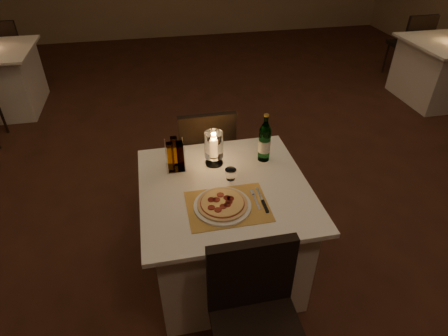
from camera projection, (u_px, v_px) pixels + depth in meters
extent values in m
cube|color=#412015|center=(240.00, 207.00, 3.19)|extent=(8.00, 10.00, 0.02)
cube|color=white|center=(225.00, 232.00, 2.45)|extent=(0.88, 0.88, 0.71)
cube|color=white|center=(225.00, 188.00, 2.23)|extent=(1.00, 1.00, 0.03)
cube|color=black|center=(251.00, 274.00, 1.76)|extent=(0.42, 0.05, 0.42)
cylinder|color=black|center=(278.00, 327.00, 2.05)|extent=(0.03, 0.03, 0.44)
cube|color=black|center=(205.00, 153.00, 3.02)|extent=(0.42, 0.42, 0.05)
cube|color=black|center=(208.00, 141.00, 2.74)|extent=(0.42, 0.05, 0.42)
cylinder|color=black|center=(221.00, 163.00, 3.32)|extent=(0.03, 0.03, 0.44)
cylinder|color=black|center=(183.00, 168.00, 3.27)|extent=(0.03, 0.03, 0.44)
cylinder|color=black|center=(229.00, 187.00, 3.05)|extent=(0.03, 0.03, 0.44)
cylinder|color=black|center=(188.00, 192.00, 3.00)|extent=(0.03, 0.03, 0.44)
cube|color=gold|center=(228.00, 206.00, 2.07)|extent=(0.45, 0.34, 0.00)
cylinder|color=white|center=(222.00, 206.00, 2.06)|extent=(0.32, 0.32, 0.01)
cylinder|color=#D8B77F|center=(222.00, 204.00, 2.06)|extent=(0.28, 0.28, 0.01)
cylinder|color=maroon|center=(222.00, 203.00, 2.05)|extent=(0.24, 0.24, 0.00)
cylinder|color=#EACC7F|center=(222.00, 202.00, 2.05)|extent=(0.24, 0.24, 0.00)
cylinder|color=maroon|center=(230.00, 198.00, 2.07)|extent=(0.04, 0.04, 0.00)
cylinder|color=maroon|center=(227.00, 198.00, 2.08)|extent=(0.04, 0.04, 0.00)
cylinder|color=maroon|center=(220.00, 195.00, 2.10)|extent=(0.04, 0.04, 0.00)
cylinder|color=maroon|center=(216.00, 200.00, 2.06)|extent=(0.04, 0.04, 0.00)
cylinder|color=maroon|center=(211.00, 200.00, 2.06)|extent=(0.04, 0.04, 0.00)
cylinder|color=maroon|center=(211.00, 208.00, 2.01)|extent=(0.04, 0.04, 0.00)
cylinder|color=maroon|center=(218.00, 210.00, 2.00)|extent=(0.04, 0.04, 0.00)
cylinder|color=maroon|center=(223.00, 206.00, 2.02)|extent=(0.04, 0.04, 0.00)
cylinder|color=maroon|center=(227.00, 205.00, 2.03)|extent=(0.04, 0.04, 0.00)
cylinder|color=maroon|center=(229.00, 202.00, 2.05)|extent=(0.04, 0.04, 0.00)
cube|color=silver|center=(256.00, 202.00, 2.10)|extent=(0.01, 0.14, 0.00)
cube|color=silver|center=(252.00, 192.00, 2.17)|extent=(0.02, 0.05, 0.00)
cube|color=black|center=(265.00, 206.00, 2.06)|extent=(0.02, 0.10, 0.01)
cube|color=silver|center=(259.00, 194.00, 2.15)|extent=(0.01, 0.12, 0.00)
cylinder|color=#5CAB66|center=(264.00, 145.00, 2.39)|extent=(0.08, 0.08, 0.22)
cylinder|color=#5CAB66|center=(266.00, 119.00, 2.28)|extent=(0.03, 0.03, 0.04)
cylinder|color=gold|center=(267.00, 115.00, 2.27)|extent=(0.03, 0.03, 0.01)
cylinder|color=silver|center=(264.00, 145.00, 2.39)|extent=(0.08, 0.08, 0.08)
cylinder|color=white|center=(214.00, 163.00, 2.41)|extent=(0.11, 0.11, 0.01)
cylinder|color=white|center=(214.00, 159.00, 2.39)|extent=(0.02, 0.02, 0.05)
cylinder|color=white|center=(214.00, 145.00, 2.33)|extent=(0.12, 0.12, 0.17)
cylinder|color=white|center=(214.00, 147.00, 2.34)|extent=(0.03, 0.03, 0.12)
ellipsoid|color=orange|center=(214.00, 136.00, 2.30)|extent=(0.02, 0.02, 0.03)
cube|color=white|center=(176.00, 167.00, 2.37)|extent=(0.12, 0.12, 0.01)
cylinder|color=white|center=(167.00, 161.00, 2.27)|extent=(0.01, 0.01, 0.18)
cylinder|color=white|center=(185.00, 159.00, 2.28)|extent=(0.01, 0.01, 0.18)
cylinder|color=white|center=(166.00, 152.00, 2.35)|extent=(0.01, 0.01, 0.18)
cylinder|color=white|center=(183.00, 150.00, 2.37)|extent=(0.01, 0.01, 0.18)
cube|color=#BF8C33|center=(171.00, 157.00, 2.28)|extent=(0.04, 0.04, 0.20)
cube|color=#3F1E14|center=(180.00, 156.00, 2.29)|extent=(0.04, 0.04, 0.20)
cube|color=#BF8C33|center=(175.00, 151.00, 2.34)|extent=(0.04, 0.04, 0.20)
cylinder|color=black|center=(2.00, 115.00, 4.07)|extent=(0.03, 0.03, 0.44)
cube|color=black|center=(11.00, 52.00, 5.04)|extent=(0.42, 0.42, 0.05)
cube|color=black|center=(1.00, 38.00, 4.76)|extent=(0.42, 0.05, 0.42)
cylinder|color=black|center=(32.00, 64.00, 5.35)|extent=(0.03, 0.03, 0.44)
cylinder|color=black|center=(7.00, 65.00, 5.29)|extent=(0.03, 0.03, 0.44)
cylinder|color=black|center=(27.00, 72.00, 5.08)|extent=(0.03, 0.03, 0.44)
cylinder|color=black|center=(0.00, 74.00, 5.02)|extent=(0.03, 0.03, 0.44)
cube|color=white|center=(442.00, 73.00, 4.71)|extent=(0.88, 0.88, 0.71)
cube|color=black|center=(407.00, 45.00, 5.28)|extent=(0.42, 0.42, 0.05)
cube|color=black|center=(420.00, 32.00, 5.00)|extent=(0.42, 0.05, 0.42)
cylinder|color=black|center=(406.00, 57.00, 5.59)|extent=(0.03, 0.03, 0.44)
cylinder|color=black|center=(386.00, 58.00, 5.53)|extent=(0.03, 0.03, 0.44)
cylinder|color=black|center=(420.00, 65.00, 5.32)|extent=(0.03, 0.03, 0.44)
cylinder|color=black|center=(399.00, 66.00, 5.26)|extent=(0.03, 0.03, 0.44)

